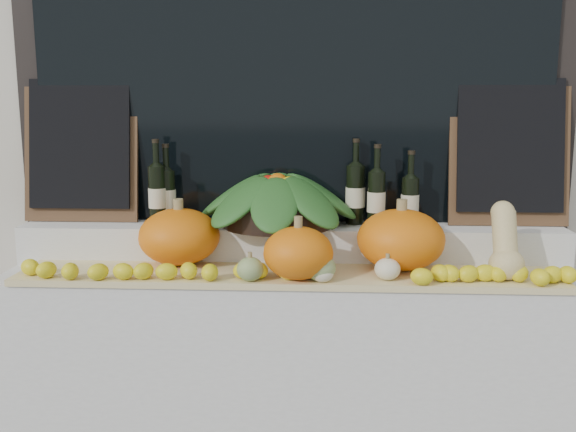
{
  "coord_description": "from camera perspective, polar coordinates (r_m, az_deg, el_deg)",
  "views": [
    {
      "loc": [
        0.13,
        -1.01,
        1.57
      ],
      "look_at": [
        0.0,
        1.45,
        1.12
      ],
      "focal_mm": 40.0,
      "sensor_mm": 36.0,
      "label": 1
    }
  ],
  "objects": [
    {
      "name": "lemon_heap",
      "position": [
        2.39,
        -0.2,
        -5.03
      ],
      "size": [
        2.2,
        0.16,
        0.06
      ],
      "primitive_type": null,
      "color": "yellow",
      "rests_on": "straw_bedding"
    },
    {
      "name": "wine_bottle_near_left",
      "position": [
        2.81,
        -10.7,
        1.78
      ],
      "size": [
        0.08,
        0.08,
        0.34
      ],
      "color": "black",
      "rests_on": "rear_tier"
    },
    {
      "name": "wine_bottle_far_left",
      "position": [
        2.78,
        -11.54,
        1.91
      ],
      "size": [
        0.08,
        0.08,
        0.36
      ],
      "color": "black",
      "rests_on": "rear_tier"
    },
    {
      "name": "chalkboard_left",
      "position": [
        2.95,
        -17.97,
        5.81
      ],
      "size": [
        0.5,
        0.12,
        0.62
      ],
      "rotation": [
        -0.16,
        0.0,
        0.0
      ],
      "color": "#4C331E",
      "rests_on": "rear_tier"
    },
    {
      "name": "straw_bedding",
      "position": [
        2.51,
        -0.06,
        -5.33
      ],
      "size": [
        2.1,
        0.32,
        0.02
      ],
      "primitive_type": "cube",
      "color": "tan",
      "rests_on": "display_sill"
    },
    {
      "name": "pumpkin_left",
      "position": [
        2.64,
        -9.64,
        -1.81
      ],
      "size": [
        0.43,
        0.43,
        0.23
      ],
      "primitive_type": "ellipsoid",
      "rotation": [
        0.0,
        0.0,
        0.39
      ],
      "color": "orange",
      "rests_on": "straw_bedding"
    },
    {
      "name": "wine_bottle_far_right",
      "position": [
        2.74,
        10.78,
        1.33
      ],
      "size": [
        0.08,
        0.08,
        0.32
      ],
      "color": "black",
      "rests_on": "rear_tier"
    },
    {
      "name": "wine_bottle_tall",
      "position": [
        2.76,
        6.01,
        1.98
      ],
      "size": [
        0.08,
        0.08,
        0.37
      ],
      "color": "black",
      "rests_on": "rear_tier"
    },
    {
      "name": "chalkboard_right",
      "position": [
        2.87,
        19.11,
        5.63
      ],
      "size": [
        0.5,
        0.12,
        0.62
      ],
      "rotation": [
        -0.16,
        0.0,
        0.0
      ],
      "color": "#4C331E",
      "rests_on": "rear_tier"
    },
    {
      "name": "wine_bottle_near_right",
      "position": [
        2.7,
        7.85,
        1.58
      ],
      "size": [
        0.08,
        0.08,
        0.35
      ],
      "color": "black",
      "rests_on": "rear_tier"
    },
    {
      "name": "butternut_squash",
      "position": [
        2.54,
        18.75,
        -2.42
      ],
      "size": [
        0.13,
        0.2,
        0.28
      ],
      "color": "#D0B87A",
      "rests_on": "straw_bedding"
    },
    {
      "name": "rear_tier",
      "position": [
        2.75,
        0.24,
        -2.43
      ],
      "size": [
        2.3,
        0.25,
        0.16
      ],
      "primitive_type": "cube",
      "color": "silver",
      "rests_on": "display_sill"
    },
    {
      "name": "pumpkin_center",
      "position": [
        2.4,
        0.91,
        -3.29
      ],
      "size": [
        0.31,
        0.31,
        0.2
      ],
      "primitive_type": "ellipsoid",
      "rotation": [
        0.0,
        0.0,
        0.2
      ],
      "color": "orange",
      "rests_on": "straw_bedding"
    },
    {
      "name": "decorative_gourds",
      "position": [
        2.39,
        1.85,
        -4.58
      ],
      "size": [
        0.61,
        0.14,
        0.14
      ],
      "color": "#30611D",
      "rests_on": "straw_bedding"
    },
    {
      "name": "produce_bowl",
      "position": [
        2.71,
        -0.91,
        1.44
      ],
      "size": [
        0.72,
        0.72,
        0.23
      ],
      "color": "black",
      "rests_on": "rear_tier"
    },
    {
      "name": "display_sill",
      "position": [
        2.78,
        0.08,
        -13.64
      ],
      "size": [
        2.3,
        0.55,
        0.88
      ],
      "primitive_type": "cube",
      "color": "silver",
      "rests_on": "ground"
    },
    {
      "name": "pumpkin_right",
      "position": [
        2.56,
        10.0,
        -2.07
      ],
      "size": [
        0.38,
        0.38,
        0.24
      ],
      "primitive_type": "ellipsoid",
      "rotation": [
        0.0,
        0.0,
        -0.1
      ],
      "color": "orange",
      "rests_on": "straw_bedding"
    }
  ]
}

